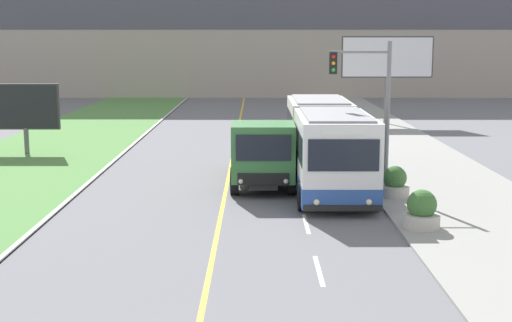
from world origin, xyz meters
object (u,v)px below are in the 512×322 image
object	(u,v)px
billboard_large	(389,59)
billboard_small	(27,108)
city_bus	(327,144)
planter_round_near	(423,211)
dump_truck	(265,155)
traffic_light_mast	(372,97)
planter_round_second	(397,183)

from	to	relation	value
billboard_large	billboard_small	distance (m)	24.12
city_bus	planter_round_near	world-z (taller)	city_bus
city_bus	dump_truck	xyz separation A→B (m)	(-2.53, -1.03, -0.30)
traffic_light_mast	planter_round_near	size ratio (longest dim) A/B	4.79
city_bus	billboard_small	xyz separation A→B (m)	(-14.41, 7.42, 0.73)
traffic_light_mast	planter_round_second	bearing A→B (deg)	-45.72
billboard_large	dump_truck	bearing A→B (deg)	-112.08
billboard_small	billboard_large	bearing A→B (deg)	31.73
traffic_light_mast	planter_round_second	distance (m)	3.29
traffic_light_mast	planter_round_second	size ratio (longest dim) A/B	5.07
dump_truck	traffic_light_mast	distance (m)	4.67
billboard_small	planter_round_near	xyz separation A→B (m)	(16.65, -14.60, -1.74)
billboard_large	planter_round_near	xyz separation A→B (m)	(-3.78, -27.24, -3.82)
planter_round_near	planter_round_second	distance (m)	4.41
planter_round_near	billboard_large	bearing A→B (deg)	82.09
dump_truck	planter_round_near	bearing A→B (deg)	-52.18
city_bus	dump_truck	distance (m)	2.75
city_bus	dump_truck	world-z (taller)	city_bus
city_bus	traffic_light_mast	bearing A→B (deg)	-53.05
dump_truck	planter_round_second	bearing A→B (deg)	-19.87
city_bus	billboard_small	world-z (taller)	billboard_small
billboard_large	city_bus	bearing A→B (deg)	-106.71
billboard_small	planter_round_second	distance (m)	19.63
billboard_large	planter_round_near	world-z (taller)	billboard_large
dump_truck	billboard_small	xyz separation A→B (m)	(-11.88, 8.45, 1.02)
billboard_large	planter_round_second	bearing A→B (deg)	-99.34
billboard_large	planter_round_second	size ratio (longest dim) A/B	5.48
traffic_light_mast	billboard_large	distance (m)	22.45
city_bus	planter_round_second	world-z (taller)	city_bus
dump_truck	city_bus	bearing A→B (deg)	22.13
billboard_large	planter_round_second	xyz separation A→B (m)	(-3.75, -22.82, -3.85)
city_bus	planter_round_second	size ratio (longest dim) A/B	10.57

